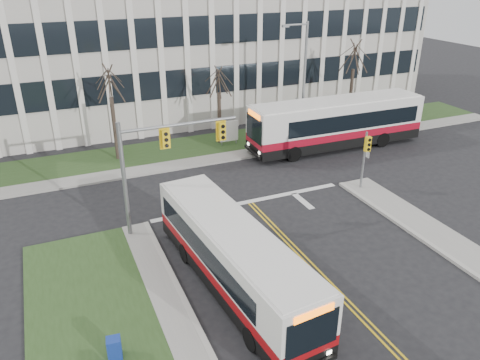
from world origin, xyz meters
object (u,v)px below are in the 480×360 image
directory_sign (229,131)px  bus_main (233,258)px  bus_cross (336,124)px  streetlight (302,77)px  newspaper_box_blue (114,349)px

directory_sign → bus_main: 17.67m
bus_cross → bus_main: bearing=-46.2°
directory_sign → streetlight: bearing=-13.2°
directory_sign → newspaper_box_blue: (-12.00, -18.58, -0.70)m
directory_sign → newspaper_box_blue: directory_sign is taller
streetlight → bus_main: (-12.02, -15.13, -3.70)m
streetlight → directory_sign: streetlight is taller
bus_main → bus_cross: size_ratio=0.82×
newspaper_box_blue → bus_main: bearing=28.8°
streetlight → bus_cross: 4.45m
newspaper_box_blue → directory_sign: bearing=64.5°
streetlight → directory_sign: (-5.53, 1.30, -4.02)m
bus_main → streetlight: bearing=46.5°
directory_sign → newspaper_box_blue: size_ratio=2.11×
streetlight → directory_sign: bearing=166.8°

